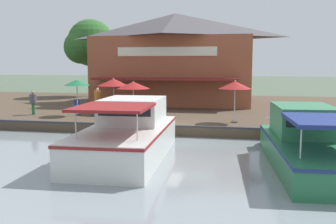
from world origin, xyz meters
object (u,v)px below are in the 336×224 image
(cafe_chair_facing_river, at_px, (292,109))
(cafe_chair_back_row_seat, at_px, (77,105))
(person_near_entrance, at_px, (98,97))
(motorboat_nearest_quay, at_px, (131,133))
(waterfront_restaurant, at_px, (175,58))
(patio_umbrella_far_corner, at_px, (77,83))
(mooring_post, at_px, (311,122))
(patio_umbrella_near_quay_edge, at_px, (133,85))
(cafe_chair_mid_patio, at_px, (95,109))
(person_at_quay_edge, at_px, (33,100))
(tree_upstream_bank, at_px, (88,44))
(motorboat_fourth_along, at_px, (305,142))
(patio_umbrella_back_row, at_px, (114,82))
(patio_umbrella_mid_patio_left, at_px, (235,85))
(cafe_chair_far_corner_seat, at_px, (127,108))

(cafe_chair_facing_river, xyz_separation_m, cafe_chair_back_row_seat, (0.22, -15.18, 0.00))
(person_near_entrance, distance_m, motorboat_nearest_quay, 11.29)
(waterfront_restaurant, relative_size, patio_umbrella_far_corner, 5.66)
(waterfront_restaurant, bearing_deg, mooring_post, 35.95)
(person_near_entrance, xyz_separation_m, mooring_post, (5.45, 13.80, -0.63))
(patio_umbrella_near_quay_edge, distance_m, motorboat_nearest_quay, 8.00)
(patio_umbrella_far_corner, distance_m, cafe_chair_mid_patio, 2.14)
(cafe_chair_facing_river, bearing_deg, motorboat_nearest_quay, -39.41)
(person_at_quay_edge, bearing_deg, tree_upstream_bank, -171.72)
(person_at_quay_edge, bearing_deg, person_near_entrance, 124.90)
(person_at_quay_edge, height_order, motorboat_fourth_along, motorboat_fourth_along)
(patio_umbrella_back_row, bearing_deg, motorboat_nearest_quay, 23.46)
(patio_umbrella_back_row, bearing_deg, person_at_quay_edge, -68.76)
(patio_umbrella_back_row, bearing_deg, cafe_chair_back_row_seat, -97.55)
(waterfront_restaurant, distance_m, motorboat_nearest_quay, 17.74)
(cafe_chair_back_row_seat, relative_size, motorboat_nearest_quay, 0.10)
(motorboat_fourth_along, relative_size, tree_upstream_bank, 1.13)
(patio_umbrella_mid_patio_left, relative_size, cafe_chair_back_row_seat, 2.92)
(patio_umbrella_mid_patio_left, height_order, cafe_chair_facing_river, patio_umbrella_mid_patio_left)
(cafe_chair_far_corner_seat, relative_size, tree_upstream_bank, 0.10)
(patio_umbrella_far_corner, height_order, person_near_entrance, patio_umbrella_far_corner)
(patio_umbrella_far_corner, distance_m, person_near_entrance, 2.65)
(patio_umbrella_far_corner, height_order, tree_upstream_bank, tree_upstream_bank)
(patio_umbrella_near_quay_edge, relative_size, cafe_chair_facing_river, 2.74)
(patio_umbrella_far_corner, xyz_separation_m, person_near_entrance, (-2.35, 0.52, -1.11))
(patio_umbrella_near_quay_edge, xyz_separation_m, mooring_post, (3.13, 10.43, -1.61))
(cafe_chair_far_corner_seat, xyz_separation_m, person_near_entrance, (-1.48, -2.67, 0.61))
(waterfront_restaurant, xyz_separation_m, patio_umbrella_back_row, (8.05, -3.00, -1.84))
(person_at_quay_edge, relative_size, mooring_post, 1.83)
(motorboat_nearest_quay, bearing_deg, cafe_chair_back_row_seat, -143.99)
(waterfront_restaurant, relative_size, patio_umbrella_back_row, 5.64)
(patio_umbrella_back_row, distance_m, motorboat_fourth_along, 14.90)
(cafe_chair_facing_river, bearing_deg, waterfront_restaurant, -129.01)
(patio_umbrella_back_row, xyz_separation_m, cafe_chair_facing_river, (-0.62, 12.17, -1.68))
(patio_umbrella_near_quay_edge, height_order, mooring_post, patio_umbrella_near_quay_edge)
(motorboat_fourth_along, bearing_deg, patio_umbrella_back_row, -129.70)
(patio_umbrella_far_corner, height_order, cafe_chair_mid_patio, patio_umbrella_far_corner)
(cafe_chair_facing_river, relative_size, tree_upstream_bank, 0.10)
(person_near_entrance, height_order, motorboat_nearest_quay, motorboat_nearest_quay)
(patio_umbrella_mid_patio_left, bearing_deg, mooring_post, 63.34)
(cafe_chair_mid_patio, xyz_separation_m, person_at_quay_edge, (0.14, -4.41, 0.53))
(cafe_chair_mid_patio, height_order, motorboat_fourth_along, motorboat_fourth_along)
(person_near_entrance, relative_size, person_at_quay_edge, 1.06)
(cafe_chair_back_row_seat, bearing_deg, mooring_post, 71.07)
(cafe_chair_facing_river, bearing_deg, person_near_entrance, -89.80)
(cafe_chair_far_corner_seat, distance_m, cafe_chair_facing_river, 11.03)
(cafe_chair_mid_patio, height_order, tree_upstream_bank, tree_upstream_bank)
(motorboat_nearest_quay, distance_m, tree_upstream_bank, 25.38)
(patio_umbrella_near_quay_edge, relative_size, patio_umbrella_far_corner, 0.95)
(waterfront_restaurant, height_order, cafe_chair_back_row_seat, waterfront_restaurant)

